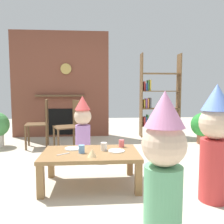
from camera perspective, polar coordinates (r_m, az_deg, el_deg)
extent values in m
plane|color=#BCB29E|center=(3.05, -2.32, -15.25)|extent=(12.00, 12.00, 0.00)
cube|color=brown|center=(5.50, -12.49, 6.59)|extent=(2.20, 0.18, 2.40)
cube|color=black|center=(5.45, -12.45, -2.35)|extent=(0.70, 0.02, 0.60)
cube|color=brown|center=(5.36, -12.64, 3.95)|extent=(1.10, 0.10, 0.04)
cylinder|color=tan|center=(5.39, -11.27, 10.38)|extent=(0.24, 0.04, 0.24)
cube|color=brown|center=(5.36, 7.19, 4.04)|extent=(0.02, 0.28, 1.90)
cube|color=brown|center=(5.60, 16.06, 3.93)|extent=(0.02, 0.28, 1.90)
cube|color=brown|center=(5.52, 11.58, -3.28)|extent=(0.86, 0.28, 0.02)
cube|color=brown|center=(5.48, 11.66, 0.86)|extent=(0.86, 0.28, 0.02)
cube|color=brown|center=(5.46, 11.74, 5.05)|extent=(0.86, 0.28, 0.02)
cube|color=brown|center=(5.48, 11.83, 9.23)|extent=(0.86, 0.28, 0.02)
cube|color=#B23333|center=(5.42, 7.83, -2.23)|extent=(0.04, 0.20, 0.20)
cube|color=#3359A5|center=(5.43, 8.23, -2.19)|extent=(0.02, 0.20, 0.20)
cube|color=#3F8C4C|center=(5.43, 8.69, -1.96)|extent=(0.03, 0.20, 0.25)
cube|color=gold|center=(5.38, 7.83, 2.02)|extent=(0.03, 0.20, 0.20)
cube|color=#8C4C99|center=(5.39, 8.28, 2.13)|extent=(0.03, 0.20, 0.22)
cube|color=#D87F3F|center=(5.40, 8.72, 2.12)|extent=(0.03, 0.20, 0.22)
cube|color=#4C4C51|center=(5.41, 9.28, 2.21)|extent=(0.04, 0.20, 0.24)
cube|color=#B23333|center=(5.37, 7.88, 6.34)|extent=(0.03, 0.20, 0.21)
cube|color=#3359A5|center=(5.38, 8.36, 6.10)|extent=(0.03, 0.20, 0.17)
cube|color=#3F8C4C|center=(5.39, 8.79, 6.46)|extent=(0.02, 0.20, 0.24)
cube|color=gold|center=(5.40, 9.22, 6.51)|extent=(0.03, 0.20, 0.25)
cube|color=olive|center=(2.65, -5.32, -10.19)|extent=(1.07, 0.66, 0.04)
cube|color=olive|center=(2.50, -17.19, -16.03)|extent=(0.07, 0.07, 0.34)
cube|color=olive|center=(2.48, 6.51, -15.98)|extent=(0.07, 0.07, 0.34)
cube|color=olive|center=(3.03, -14.75, -12.12)|extent=(0.07, 0.07, 0.34)
cube|color=olive|center=(3.01, 4.41, -12.04)|extent=(0.07, 0.07, 0.34)
cylinder|color=silver|center=(2.69, -2.03, -8.50)|extent=(0.07, 0.07, 0.09)
cylinder|color=#669EE0|center=(2.61, -7.50, -9.03)|extent=(0.07, 0.07, 0.09)
cylinder|color=#E5666B|center=(2.85, 2.35, -7.72)|extent=(0.07, 0.07, 0.09)
cylinder|color=white|center=(2.80, -9.59, -8.85)|extent=(0.19, 0.19, 0.01)
cylinder|color=white|center=(2.66, 1.05, -9.54)|extent=(0.19, 0.19, 0.01)
cone|color=#EAC68C|center=(2.44, -4.91, -10.01)|extent=(0.10, 0.10, 0.09)
cube|color=silver|center=(2.60, -11.92, -10.09)|extent=(0.13, 0.10, 0.01)
cylinder|color=#66B27F|center=(1.72, 12.36, -22.01)|extent=(0.26, 0.26, 0.57)
sphere|color=beige|center=(1.57, 12.68, -7.74)|extent=(0.30, 0.30, 0.30)
cone|color=pink|center=(1.53, 12.86, 0.72)|extent=(0.27, 0.27, 0.24)
cylinder|color=#D13838|center=(2.51, 23.80, -12.96)|extent=(0.27, 0.27, 0.61)
sphere|color=beige|center=(2.41, 24.22, -2.49)|extent=(0.31, 0.31, 0.31)
cone|color=#668CE5|center=(2.39, 24.45, 3.34)|extent=(0.28, 0.28, 0.25)
cylinder|color=#B27FCC|center=(3.73, -7.16, -7.20)|extent=(0.24, 0.24, 0.53)
sphere|color=beige|center=(3.66, -7.24, -1.09)|extent=(0.27, 0.27, 0.27)
cone|color=#EA4C4C|center=(3.64, -7.28, 2.22)|extent=(0.24, 0.24, 0.22)
cube|color=brown|center=(4.55, -18.01, -2.87)|extent=(0.45, 0.45, 0.02)
cube|color=brown|center=(4.50, -15.76, 0.12)|extent=(0.08, 0.40, 0.45)
cylinder|color=brown|center=(4.78, -19.86, -5.27)|extent=(0.04, 0.04, 0.43)
cylinder|color=brown|center=(4.43, -20.49, -6.12)|extent=(0.04, 0.04, 0.43)
cylinder|color=brown|center=(4.75, -15.54, -5.22)|extent=(0.04, 0.04, 0.43)
cylinder|color=brown|center=(4.39, -15.82, -6.08)|extent=(0.04, 0.04, 0.43)
cube|color=brown|center=(4.09, -11.18, -3.62)|extent=(0.51, 0.51, 0.02)
cube|color=brown|center=(4.10, -8.73, -0.24)|extent=(0.17, 0.39, 0.45)
cylinder|color=brown|center=(4.26, -14.07, -6.38)|extent=(0.04, 0.04, 0.43)
cylinder|color=brown|center=(3.92, -13.06, -7.40)|extent=(0.04, 0.04, 0.43)
cylinder|color=brown|center=(4.34, -9.38, -6.08)|extent=(0.04, 0.04, 0.43)
cylinder|color=brown|center=(4.00, -7.98, -7.04)|extent=(0.04, 0.04, 0.43)
cylinder|color=#9E5B42|center=(5.05, 21.38, -6.21)|extent=(0.22, 0.22, 0.18)
sphere|color=#2B8A34|center=(5.00, 21.50, -2.91)|extent=(0.48, 0.48, 0.48)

